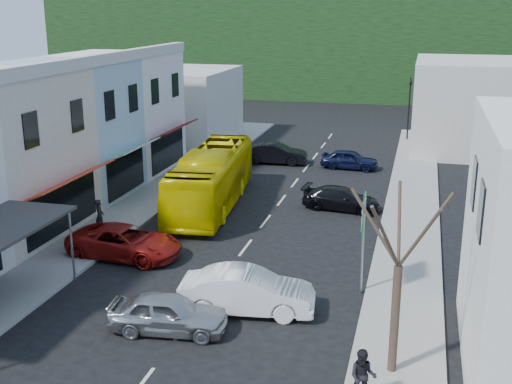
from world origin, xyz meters
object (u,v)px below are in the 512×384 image
Objects in this scene: pedestrian_left at (100,218)px; car_red at (125,243)px; pedestrian_right at (363,375)px; car_white at (247,295)px; traffic_signal at (409,110)px; bus at (212,180)px; street_tree at (398,266)px; direction_sign at (363,245)px; car_silver at (168,313)px.

car_red is at bearing -156.16° from pedestrian_left.
pedestrian_left is 17.73m from pedestrian_right.
car_white is 34.38m from traffic_signal.
pedestrian_left is at bearing 51.65° from car_red.
car_red is at bearing -105.07° from bus.
pedestrian_right is (10.21, -17.14, -0.55)m from bus.
pedestrian_right is at bearing -64.95° from bus.
car_white is at bearing -71.69° from bus.
pedestrian_right is 0.23× the size of street_tree.
traffic_signal is (0.80, 31.29, 0.61)m from direction_sign.
direction_sign is at bearing -51.15° from bus.
pedestrian_right is 0.41× the size of direction_sign.
car_white is 2.59× the size of pedestrian_left.
car_red is (-4.56, 6.03, 0.00)m from car_silver.
direction_sign reaches higher than car_red.
pedestrian_left is at bearing 148.57° from street_tree.
car_white is at bearing -53.16° from car_silver.
direction_sign reaches higher than car_silver.
car_red is 14.52m from pedestrian_right.
pedestrian_left is (-2.39, 2.17, 0.30)m from car_red.
pedestrian_right is at bearing -151.84° from pedestrian_left.
direction_sign is at bearing 105.14° from street_tree.
car_red is 10.95m from direction_sign.
street_tree reaches higher than direction_sign.
street_tree is 1.37× the size of traffic_signal.
bus is 18.87m from street_tree.
street_tree is (5.48, -2.97, 2.94)m from car_white.
car_silver is 0.83× the size of traffic_signal.
car_silver is 0.60× the size of street_tree.
direction_sign is at bearing -128.03° from pedestrian_left.
pedestrian_left is (-9.24, 6.03, 0.30)m from car_white.
bus reaches higher than pedestrian_left.
traffic_signal reaches higher than car_white.
pedestrian_right is (13.98, -10.91, 0.00)m from pedestrian_left.
traffic_signal is (4.75, 34.00, 1.96)m from car_white.
pedestrian_left is 0.32× the size of traffic_signal.
pedestrian_right is at bearing -143.07° from car_white.
bus is 24.05m from traffic_signal.
traffic_signal is at bearing -17.12° from car_red.
car_silver is at bearing 63.07° from traffic_signal.
traffic_signal reaches higher than pedestrian_right.
pedestrian_left reaches higher than car_red.
bus is 2.64× the size of car_white.
direction_sign is (-0.79, 7.58, 1.05)m from pedestrian_right.
direction_sign is at bearing 97.05° from pedestrian_right.
street_tree is 36.98m from traffic_signal.
car_red is (-1.38, -8.40, -0.85)m from bus.
car_red is at bearing 30.55° from car_silver.
bus is at bearing 125.73° from street_tree.
bus reaches higher than pedestrian_right.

